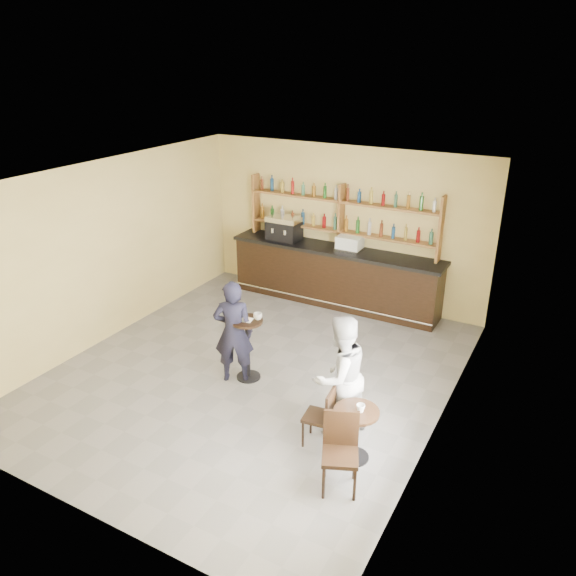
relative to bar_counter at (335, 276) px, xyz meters
The scene contains 23 objects.
floor 3.21m from the bar_counter, 90.11° to the right, with size 7.00×7.00×0.00m, color slate.
ceiling 4.08m from the bar_counter, 90.11° to the right, with size 7.00×7.00×0.00m, color white.
wall_back 1.06m from the bar_counter, 90.97° to the left, with size 7.00×7.00×0.00m, color #E4CE81.
wall_front 6.72m from the bar_counter, 90.05° to the right, with size 7.00×7.00×0.00m, color #E4CE81.
wall_left 4.47m from the bar_counter, 133.66° to the right, with size 7.00×7.00×0.00m, color #E4CE81.
wall_right 4.46m from the bar_counter, 46.45° to the right, with size 7.00×7.00×0.00m, color #E4CE81.
window_pane 5.39m from the bar_counter, 55.51° to the right, with size 2.00×2.00×0.00m, color white.
window_frame 5.39m from the bar_counter, 55.57° to the right, with size 0.04×1.70×2.10m, color black, non-canonical shape.
shelf_unit 1.23m from the bar_counter, 91.55° to the left, with size 4.00×0.26×1.40m, color brown, non-canonical shape.
liquor_bottles 1.40m from the bar_counter, 91.55° to the left, with size 3.68×0.10×1.00m, color #8C5919, non-canonical shape.
bar_counter is the anchor object (origin of this frame).
espresso_machine 1.46m from the bar_counter, behind, with size 0.68×0.44×0.49m, color black, non-canonical shape.
pastry_case 0.81m from the bar_counter, ahead, with size 0.49×0.39×0.30m, color silver, non-canonical shape.
pedestal_table 3.32m from the bar_counter, 90.02° to the right, with size 0.50×0.50×1.03m, color black, non-canonical shape.
napkin 3.35m from the bar_counter, 90.02° to the right, with size 0.17×0.17×0.00m, color white.
donut 3.36m from the bar_counter, 89.85° to the right, with size 0.11×0.11×0.04m, color #D59C4D.
cup_pedestal 3.26m from the bar_counter, 87.53° to the right, with size 0.14×0.14×0.11m, color white.
man_main 3.47m from the bar_counter, 92.67° to the right, with size 0.62×0.41×1.70m, color black.
cafe_table 4.85m from the bar_counter, 62.44° to the right, with size 0.58×0.58×0.73m, color black, non-canonical shape.
cup_cafe 4.87m from the bar_counter, 61.92° to the right, with size 0.11×0.11×0.10m, color white.
chair_west 4.57m from the bar_counter, 68.27° to the right, with size 0.37×0.37×0.85m, color black, non-canonical shape.
chair_south 5.41m from the bar_counter, 64.92° to the right, with size 0.43×0.43×0.98m, color black, non-canonical shape.
patron_second 4.29m from the bar_counter, 64.88° to the right, with size 0.85×0.66×1.74m, color #A3A4A9.
Camera 1 is at (4.31, -6.68, 4.89)m, focal length 35.00 mm.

